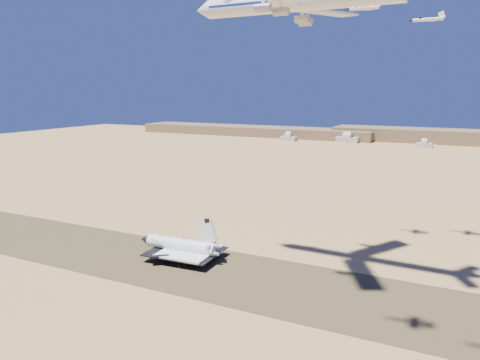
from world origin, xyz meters
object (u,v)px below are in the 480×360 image
at_px(shuttle, 181,246).
at_px(chase_jet_c, 363,8).
at_px(crew_b, 189,263).
at_px(chase_jet_d, 427,19).
at_px(crew_c, 184,265).
at_px(crew_a, 179,266).
at_px(carrier_747, 291,2).

relative_size(shuttle, chase_jet_c, 2.52).
height_order(crew_b, chase_jet_d, chase_jet_d).
bearing_deg(chase_jet_c, shuttle, -142.19).
bearing_deg(chase_jet_d, shuttle, -139.70).
distance_m(crew_b, crew_c, 3.42).
relative_size(shuttle, crew_a, 25.27).
height_order(crew_a, chase_jet_d, chase_jet_d).
bearing_deg(carrier_747, shuttle, -175.71).
distance_m(shuttle, carrier_747, 108.56).
bearing_deg(crew_a, crew_c, -56.41).
height_order(chase_jet_c, chase_jet_d, chase_jet_c).
bearing_deg(crew_c, carrier_747, -113.10).
xyz_separation_m(crew_a, chase_jet_d, (81.55, 74.03, 101.09)).
relative_size(carrier_747, chase_jet_c, 5.51).
bearing_deg(carrier_747, chase_jet_d, 59.00).
xyz_separation_m(shuttle, crew_a, (5.84, -10.43, -4.43)).
bearing_deg(crew_a, chase_jet_d, -65.42).
bearing_deg(crew_b, crew_c, 145.99).
distance_m(carrier_747, crew_a, 110.88).
height_order(crew_a, crew_b, crew_a).
bearing_deg(crew_a, shuttle, 11.57).
xyz_separation_m(carrier_747, crew_a, (-42.16, -12.62, -101.78)).
distance_m(crew_a, chase_jet_c, 135.33).
height_order(shuttle, chase_jet_d, chase_jet_d).
relative_size(shuttle, crew_b, 25.51).
bearing_deg(shuttle, carrier_747, -0.74).
height_order(carrier_747, chase_jet_d, carrier_747).
xyz_separation_m(crew_a, chase_jet_c, (56.41, 62.65, 105.87)).
bearing_deg(crew_b, shuttle, 21.30).
relative_size(crew_b, chase_jet_d, 0.10).
bearing_deg(crew_b, crew_a, 130.31).
bearing_deg(chase_jet_d, chase_jet_c, -151.39).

